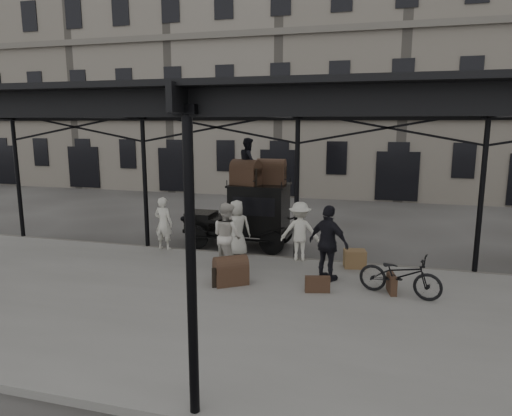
{
  "coord_description": "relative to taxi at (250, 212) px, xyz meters",
  "views": [
    {
      "loc": [
        2.39,
        -11.2,
        4.18
      ],
      "look_at": [
        -1.14,
        1.6,
        1.7
      ],
      "focal_mm": 32.0,
      "sensor_mm": 36.0,
      "label": 1
    }
  ],
  "objects": [
    {
      "name": "canopy",
      "position": [
        1.81,
        -5.03,
        3.39
      ],
      "size": [
        22.5,
        9.0,
        4.74
      ],
      "color": "black",
      "rests_on": "ground"
    },
    {
      "name": "ground",
      "position": [
        1.81,
        -3.31,
        -1.2
      ],
      "size": [
        120.0,
        120.0,
        0.0
      ],
      "primitive_type": "plane",
      "color": "#383533",
      "rests_on": "ground"
    },
    {
      "name": "suitcase_upright",
      "position": [
        4.57,
        -3.56,
        -0.83
      ],
      "size": [
        0.26,
        0.62,
        0.45
      ],
      "primitive_type": "cube",
      "rotation": [
        0.0,
        0.0,
        0.18
      ],
      "color": "#3F291D",
      "rests_on": "platform"
    },
    {
      "name": "wicker_hamper",
      "position": [
        3.6,
        -1.8,
        -0.8
      ],
      "size": [
        0.68,
        0.56,
        0.5
      ],
      "primitive_type": "cube",
      "rotation": [
        0.0,
        0.0,
        0.2
      ],
      "color": "brown",
      "rests_on": "platform"
    },
    {
      "name": "platform",
      "position": [
        1.81,
        -5.31,
        -1.13
      ],
      "size": [
        28.0,
        8.0,
        0.15
      ],
      "primitive_type": "cube",
      "color": "slate",
      "rests_on": "ground"
    },
    {
      "name": "porter_left",
      "position": [
        -2.47,
        -1.51,
        -0.2
      ],
      "size": [
        0.66,
        0.47,
        1.71
      ],
      "primitive_type": "imported",
      "rotation": [
        0.0,
        0.0,
        3.04
      ],
      "color": "beige",
      "rests_on": "platform"
    },
    {
      "name": "suitcase_flat",
      "position": [
        2.85,
        -4.03,
        -0.85
      ],
      "size": [
        0.62,
        0.29,
        0.4
      ],
      "primitive_type": "cube",
      "rotation": [
        0.0,
        0.0,
        0.25
      ],
      "color": "#3F291D",
      "rests_on": "platform"
    },
    {
      "name": "porter_official",
      "position": [
        2.98,
        -3.09,
        -0.06
      ],
      "size": [
        1.25,
        0.97,
        1.98
      ],
      "primitive_type": "imported",
      "rotation": [
        0.0,
        0.0,
        2.66
      ],
      "color": "black",
      "rests_on": "platform"
    },
    {
      "name": "steamer_trunk_roof_far",
      "position": [
        0.67,
        0.2,
        1.32
      ],
      "size": [
        0.97,
        0.62,
        0.7
      ],
      "primitive_type": null,
      "rotation": [
        0.0,
        0.0,
        0.04
      ],
      "color": "#3F291D",
      "rests_on": "taxi"
    },
    {
      "name": "bicycle",
      "position": [
        4.75,
        -3.71,
        -0.55
      ],
      "size": [
        2.04,
        1.14,
        1.02
      ],
      "primitive_type": "imported",
      "rotation": [
        0.0,
        0.0,
        1.31
      ],
      "color": "black",
      "rests_on": "platform"
    },
    {
      "name": "porter_midleft",
      "position": [
        0.14,
        -2.84,
        -0.12
      ],
      "size": [
        1.15,
        1.09,
        1.87
      ],
      "primitive_type": "imported",
      "rotation": [
        0.0,
        0.0,
        2.56
      ],
      "color": "beige",
      "rests_on": "platform"
    },
    {
      "name": "porter_right",
      "position": [
        1.96,
        -1.51,
        -0.18
      ],
      "size": [
        1.23,
        0.83,
        1.76
      ],
      "primitive_type": "imported",
      "rotation": [
        0.0,
        0.0,
        3.31
      ],
      "color": "silver",
      "rests_on": "platform"
    },
    {
      "name": "taxi",
      "position": [
        0.0,
        0.0,
        0.0
      ],
      "size": [
        3.65,
        1.55,
        2.18
      ],
      "color": "black",
      "rests_on": "ground"
    },
    {
      "name": "steamer_trunk_platform",
      "position": [
        0.64,
        -4.03,
        -0.75
      ],
      "size": [
        0.98,
        0.89,
        0.61
      ],
      "primitive_type": null,
      "rotation": [
        0.0,
        0.0,
        0.6
      ],
      "color": "#3F291D",
      "rests_on": "platform"
    },
    {
      "name": "porter_centre",
      "position": [
        0.0,
        -1.51,
        -0.19
      ],
      "size": [
        0.96,
        0.77,
        1.72
      ],
      "primitive_type": "imported",
      "rotation": [
        0.0,
        0.0,
        3.44
      ],
      "color": "beige",
      "rests_on": "platform"
    },
    {
      "name": "building_frontage",
      "position": [
        1.81,
        14.69,
        5.8
      ],
      "size": [
        64.0,
        8.0,
        14.0
      ],
      "primitive_type": "cube",
      "color": "slate",
      "rests_on": "ground"
    },
    {
      "name": "porter_roof",
      "position": [
        -0.03,
        -0.1,
        1.74
      ],
      "size": [
        0.77,
        0.88,
        1.53
      ],
      "primitive_type": "imported",
      "rotation": [
        0.0,
        0.0,
        1.87
      ],
      "color": "black",
      "rests_on": "taxi"
    },
    {
      "name": "steamer_trunk_roof_near",
      "position": [
        -0.08,
        -0.25,
        1.32
      ],
      "size": [
        1.06,
        0.81,
        0.69
      ],
      "primitive_type": null,
      "rotation": [
        0.0,
        0.0,
        -0.28
      ],
      "color": "#3F291D",
      "rests_on": "taxi"
    }
  ]
}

